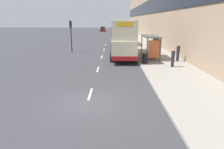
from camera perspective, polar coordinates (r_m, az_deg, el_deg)
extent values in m
plane|color=#38383D|center=(10.83, -7.11, -8.41)|extent=(220.00, 220.00, 0.00)
cube|color=gray|center=(48.78, 6.45, 10.22)|extent=(5.00, 93.00, 0.14)
cube|color=#9E846B|center=(49.30, 11.62, 19.03)|extent=(3.00, 93.00, 15.53)
cube|color=black|center=(48.99, 9.71, 18.23)|extent=(0.12, 89.28, 2.79)
cube|color=silver|center=(12.22, -6.22, -5.52)|extent=(0.12, 2.00, 0.01)
cube|color=silver|center=(18.16, -4.05, 1.50)|extent=(0.12, 2.00, 0.01)
cube|color=silver|center=(24.25, -2.96, 5.03)|extent=(0.12, 2.00, 0.01)
cube|color=silver|center=(30.40, -2.30, 7.13)|extent=(0.12, 2.00, 0.01)
cube|color=silver|center=(36.58, -1.87, 8.53)|extent=(0.12, 2.00, 0.01)
cube|color=#4C4C51|center=(23.10, 11.04, 10.69)|extent=(1.60, 4.20, 0.08)
cylinder|color=#4C4C51|center=(21.16, 9.97, 6.96)|extent=(0.10, 0.10, 2.40)
cylinder|color=#4C4C51|center=(25.08, 8.47, 8.30)|extent=(0.10, 0.10, 2.40)
cylinder|color=#4C4C51|center=(21.43, 13.68, 6.86)|extent=(0.10, 0.10, 2.40)
cylinder|color=#4C4C51|center=(25.31, 11.65, 8.22)|extent=(0.10, 0.10, 2.40)
cube|color=#99A8B2|center=(23.35, 12.53, 7.89)|extent=(0.04, 3.68, 1.92)
cube|color=#D86633|center=(21.34, 11.81, 7.07)|extent=(1.19, 0.10, 1.82)
cube|color=maroon|center=(23.38, 11.38, 5.81)|extent=(0.36, 2.80, 0.08)
cube|color=beige|center=(24.60, 2.90, 8.52)|extent=(2.55, 10.93, 1.85)
cube|color=beige|center=(24.45, 2.96, 12.94)|extent=(2.50, 10.61, 1.95)
cube|color=#B2191E|center=(24.69, 2.88, 6.90)|extent=(2.58, 10.99, 0.45)
cube|color=#2D3847|center=(24.56, 2.91, 9.37)|extent=(2.58, 10.28, 0.81)
cube|color=#2D3847|center=(24.45, 2.96, 12.71)|extent=(2.55, 10.28, 0.94)
cube|color=yellow|center=(18.99, 3.74, 14.13)|extent=(1.40, 0.08, 0.36)
cylinder|color=black|center=(28.38, -0.05, 7.56)|extent=(0.30, 1.00, 1.00)
cylinder|color=black|center=(28.48, 5.13, 7.53)|extent=(0.30, 1.00, 1.00)
cylinder|color=black|center=(21.36, -0.17, 4.98)|extent=(0.30, 1.00, 1.00)
cylinder|color=black|center=(21.49, 6.67, 4.94)|extent=(0.30, 1.00, 1.00)
cube|color=beige|center=(38.34, 1.95, 10.97)|extent=(2.55, 10.09, 1.85)
cube|color=beige|center=(38.24, 1.98, 13.81)|extent=(2.50, 9.79, 1.95)
cube|color=#B2191E|center=(38.40, 1.94, 9.93)|extent=(2.58, 10.14, 0.45)
cube|color=#2D3847|center=(38.31, 1.96, 11.52)|extent=(2.58, 9.48, 0.81)
cube|color=#2D3847|center=(38.24, 1.98, 13.66)|extent=(2.55, 9.48, 0.94)
cube|color=yellow|center=(33.21, 2.23, 14.65)|extent=(1.40, 0.08, 0.36)
cylinder|color=black|center=(41.82, 0.04, 10.07)|extent=(0.30, 1.00, 1.00)
cylinder|color=black|center=(41.88, 3.58, 10.05)|extent=(0.30, 1.00, 1.00)
cylinder|color=black|center=(35.29, -0.02, 9.09)|extent=(0.30, 1.00, 1.00)
cylinder|color=black|center=(35.37, 4.17, 9.07)|extent=(0.30, 1.00, 1.00)
cube|color=maroon|center=(50.05, 2.32, 11.13)|extent=(1.84, 4.07, 0.75)
cube|color=#2D3847|center=(49.80, 2.34, 11.90)|extent=(1.62, 1.96, 0.62)
cylinder|color=black|center=(51.32, 1.23, 10.82)|extent=(0.20, 0.60, 0.60)
cylinder|color=black|center=(51.38, 3.32, 10.80)|extent=(0.20, 0.60, 0.60)
cylinder|color=black|center=(48.80, 1.27, 10.59)|extent=(0.20, 0.60, 0.60)
cylinder|color=black|center=(48.86, 3.47, 10.57)|extent=(0.20, 0.60, 0.60)
cube|color=maroon|center=(79.73, -2.68, 12.72)|extent=(1.80, 4.02, 0.85)
cube|color=#2D3847|center=(79.90, -2.68, 13.28)|extent=(1.59, 1.93, 0.69)
cylinder|color=black|center=(78.46, -2.05, 12.38)|extent=(0.20, 0.60, 0.60)
cylinder|color=black|center=(78.55, -3.40, 12.37)|extent=(0.20, 0.60, 0.60)
cylinder|color=black|center=(80.95, -1.98, 12.47)|extent=(0.20, 0.60, 0.60)
cylinder|color=black|center=(81.04, -3.28, 12.46)|extent=(0.20, 0.60, 0.60)
cube|color=navy|center=(70.88, 1.73, 12.38)|extent=(1.86, 4.49, 0.77)
cube|color=#2D3847|center=(70.63, 1.74, 12.93)|extent=(1.64, 2.15, 0.63)
cylinder|color=black|center=(72.28, 0.94, 12.13)|extent=(0.20, 0.60, 0.60)
cylinder|color=black|center=(72.32, 2.45, 12.12)|extent=(0.20, 0.60, 0.60)
cylinder|color=black|center=(69.50, 0.97, 12.01)|extent=(0.20, 0.60, 0.60)
cylinder|color=black|center=(69.55, 2.54, 12.00)|extent=(0.20, 0.60, 0.60)
cube|color=maroon|center=(78.88, 0.70, 12.68)|extent=(1.79, 4.22, 0.77)
cube|color=#2D3847|center=(78.64, 0.71, 13.18)|extent=(1.57, 2.03, 0.63)
cylinder|color=black|center=(80.21, 0.04, 12.45)|extent=(0.20, 0.60, 0.60)
cylinder|color=black|center=(80.22, 1.35, 12.45)|extent=(0.20, 0.60, 0.60)
cylinder|color=black|center=(77.59, 0.03, 12.36)|extent=(0.20, 0.60, 0.60)
cylinder|color=black|center=(77.60, 1.38, 12.35)|extent=(0.20, 0.60, 0.60)
cylinder|color=#23232D|center=(22.17, 18.22, 4.77)|extent=(0.29, 0.29, 0.85)
cylinder|color=#26262D|center=(22.06, 18.39, 6.76)|extent=(0.35, 0.35, 0.71)
sphere|color=tan|center=(22.00, 18.49, 7.96)|extent=(0.23, 0.23, 0.23)
cylinder|color=#23232D|center=(19.28, 16.89, 3.29)|extent=(0.27, 0.27, 0.79)
cylinder|color=#26262D|center=(19.15, 17.06, 5.41)|extent=(0.33, 0.33, 0.66)
sphere|color=tan|center=(19.08, 17.16, 6.70)|extent=(0.21, 0.21, 0.21)
cylinder|color=black|center=(20.19, 9.38, 4.50)|extent=(0.52, 0.52, 0.95)
cylinder|color=#2D2D33|center=(20.10, 9.44, 5.97)|extent=(0.55, 0.55, 0.10)
cylinder|color=black|center=(28.52, -11.57, 10.61)|extent=(0.14, 0.14, 4.28)
cube|color=black|center=(28.40, -11.77, 13.80)|extent=(0.30, 0.24, 0.90)
sphere|color=#2D2D2D|center=(28.27, -11.85, 14.34)|extent=(0.16, 0.16, 0.16)
sphere|color=#2D2D2D|center=(28.28, -11.82, 13.79)|extent=(0.16, 0.16, 0.16)
sphere|color=#19D84C|center=(28.29, -11.79, 13.24)|extent=(0.16, 0.16, 0.16)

